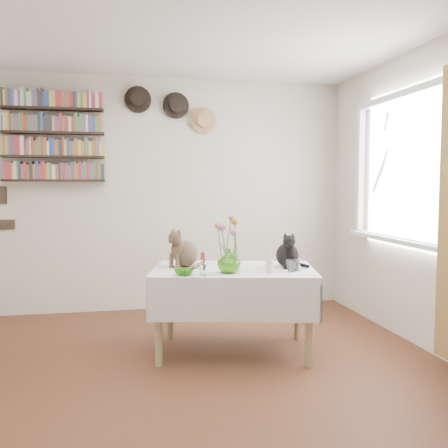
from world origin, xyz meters
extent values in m
cube|color=#5C2F1A|center=(0.00, 0.00, -0.02)|extent=(4.04, 4.54, 0.04)
cube|color=beige|center=(0.00, 2.27, 1.25)|extent=(4.04, 0.04, 2.54)
cube|color=beige|center=(0.00, -2.27, 1.25)|extent=(4.04, 0.04, 2.54)
cube|color=white|center=(1.97, 0.80, 1.50)|extent=(0.01, 1.40, 1.20)
cube|color=white|center=(1.97, 0.80, 2.13)|extent=(0.06, 1.52, 0.06)
cube|color=white|center=(1.97, 0.80, 0.87)|extent=(0.06, 1.52, 0.06)
cube|color=white|center=(1.97, 1.53, 1.50)|extent=(0.06, 0.06, 1.20)
cube|color=white|center=(1.94, 0.80, 0.87)|extent=(0.12, 1.50, 0.04)
cube|color=white|center=(0.45, 0.68, 0.66)|extent=(1.42, 1.08, 0.05)
cylinder|color=tan|center=(-0.17, 0.48, 0.31)|extent=(0.05, 0.05, 0.63)
cylinder|color=tan|center=(0.92, 0.24, 0.31)|extent=(0.05, 0.05, 0.63)
cylinder|color=tan|center=(-0.03, 1.12, 0.31)|extent=(0.05, 0.05, 0.63)
cylinder|color=tan|center=(1.06, 0.88, 0.31)|extent=(0.05, 0.05, 0.63)
imported|color=#78CE3E|center=(0.37, 0.48, 0.78)|extent=(0.23, 0.23, 0.19)
imported|color=#78CE3E|center=(0.02, 0.46, 0.71)|extent=(0.19, 0.19, 0.04)
imported|color=white|center=(0.85, 0.44, 0.73)|extent=(0.12, 0.12, 0.09)
cylinder|color=white|center=(0.66, 0.41, 0.74)|extent=(0.05, 0.05, 0.11)
cylinder|color=white|center=(0.66, 0.41, 0.83)|extent=(0.02, 0.02, 0.09)
cylinder|color=white|center=(0.16, 0.41, 0.72)|extent=(0.05, 0.05, 0.08)
cone|color=white|center=(0.91, 0.45, 0.72)|extent=(0.05, 0.05, 0.07)
sphere|color=beige|center=(0.91, 0.45, 0.77)|extent=(0.03, 0.03, 0.03)
cylinder|color=#4C7233|center=(0.34, 0.49, 0.88)|extent=(0.01, 0.01, 0.30)
sphere|color=#CB87A0|center=(0.34, 0.49, 1.03)|extent=(0.07, 0.07, 0.07)
cylinder|color=#4C7233|center=(0.41, 0.46, 0.86)|extent=(0.01, 0.01, 0.26)
sphere|color=#CB87A0|center=(0.41, 0.46, 0.99)|extent=(0.06, 0.06, 0.06)
cylinder|color=#4C7233|center=(0.43, 0.51, 0.90)|extent=(0.01, 0.01, 0.34)
sphere|color=gold|center=(0.43, 0.51, 1.07)|extent=(0.06, 0.06, 0.06)
cylinder|color=#4C7233|center=(0.31, 0.52, 0.89)|extent=(0.01, 0.01, 0.31)
sphere|color=gold|center=(0.31, 0.52, 1.04)|extent=(0.05, 0.05, 0.05)
cylinder|color=#4C7233|center=(0.37, 0.53, 0.92)|extent=(0.01, 0.01, 0.37)
sphere|color=#999E93|center=(0.37, 0.53, 1.10)|extent=(0.04, 0.04, 0.04)
cube|color=black|center=(-1.10, 2.16, 1.40)|extent=(1.00, 0.16, 0.02)
cube|color=black|center=(-1.10, 2.16, 1.64)|extent=(1.00, 0.16, 0.02)
cube|color=black|center=(-1.10, 2.16, 1.88)|extent=(1.00, 0.16, 0.02)
cube|color=black|center=(-1.10, 2.16, 2.12)|extent=(1.00, 0.16, 0.02)
cylinder|color=black|center=(-0.25, 2.21, 2.25)|extent=(0.28, 0.02, 0.28)
cylinder|color=black|center=(-0.25, 2.17, 2.25)|extent=(0.16, 0.08, 0.16)
cylinder|color=black|center=(0.15, 2.21, 2.20)|extent=(0.28, 0.02, 0.28)
cylinder|color=black|center=(0.15, 2.17, 2.20)|extent=(0.16, 0.08, 0.16)
cylinder|color=tan|center=(0.45, 2.21, 2.05)|extent=(0.28, 0.02, 0.28)
cylinder|color=tan|center=(0.45, 2.17, 2.05)|extent=(0.16, 0.08, 0.16)
cube|color=#38281E|center=(-1.60, 2.23, 0.95)|extent=(0.18, 0.02, 0.10)
camera|label=1|loc=(-0.41, -3.18, 1.34)|focal=40.00mm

